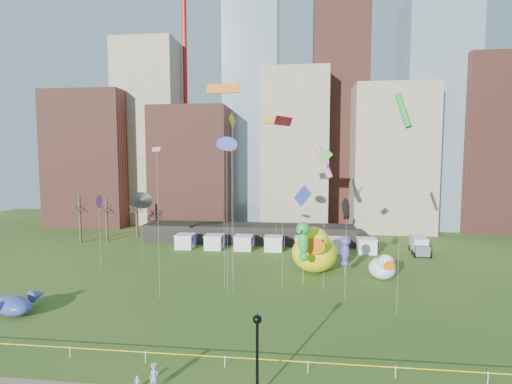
# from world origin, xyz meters

# --- Properties ---
(ground) EXTENTS (160.00, 160.00, 0.00)m
(ground) POSITION_xyz_m (0.00, 0.00, 0.00)
(ground) COLOR #2B4B17
(ground) RESTS_ON ground
(skyline) EXTENTS (101.00, 23.00, 68.00)m
(skyline) POSITION_xyz_m (2.25, 61.06, 21.44)
(skyline) COLOR brown
(skyline) RESTS_ON ground
(crane_left) EXTENTS (23.00, 1.00, 76.00)m
(crane_left) POSITION_xyz_m (-21.11, 64.00, 46.90)
(crane_left) COLOR red
(crane_left) RESTS_ON ground
(crane_right) EXTENTS (23.00, 1.00, 76.00)m
(crane_right) POSITION_xyz_m (30.89, 64.00, 46.90)
(crane_right) COLOR red
(crane_right) RESTS_ON ground
(pavilion) EXTENTS (38.00, 6.00, 3.20)m
(pavilion) POSITION_xyz_m (-4.00, 42.00, 1.60)
(pavilion) COLOR black
(pavilion) RESTS_ON ground
(vendor_tents) EXTENTS (33.24, 2.80, 2.40)m
(vendor_tents) POSITION_xyz_m (1.02, 36.00, 1.11)
(vendor_tents) COLOR white
(vendor_tents) RESTS_ON ground
(bare_trees) EXTENTS (8.44, 6.44, 8.50)m
(bare_trees) POSITION_xyz_m (-30.17, 40.54, 4.01)
(bare_trees) COLOR #382B21
(bare_trees) RESTS_ON ground
(caution_tape) EXTENTS (50.00, 0.06, 0.90)m
(caution_tape) POSITION_xyz_m (0.00, 0.00, 0.68)
(caution_tape) COLOR white
(caution_tape) RESTS_ON ground
(big_duck) EXTENTS (6.50, 8.51, 6.43)m
(big_duck) POSITION_xyz_m (7.28, 24.52, 2.95)
(big_duck) COLOR #F7F10C
(big_duck) RESTS_ON ground
(small_duck) EXTENTS (3.79, 4.69, 3.42)m
(small_duck) POSITION_xyz_m (15.69, 22.42, 1.57)
(small_duck) COLOR white
(small_duck) RESTS_ON ground
(seahorse_green) EXTENTS (2.11, 2.34, 7.72)m
(seahorse_green) POSITION_xyz_m (5.75, 19.00, 5.74)
(seahorse_green) COLOR silver
(seahorse_green) RESTS_ON ground
(seahorse_purple) EXTENTS (1.45, 1.79, 5.23)m
(seahorse_purple) POSITION_xyz_m (11.19, 23.70, 3.54)
(seahorse_purple) COLOR silver
(seahorse_purple) RESTS_ON ground
(whale_inflatable) EXTENTS (5.38, 6.00, 2.11)m
(whale_inflatable) POSITION_xyz_m (-22.27, 7.11, 0.97)
(whale_inflatable) COLOR #4D3797
(whale_inflatable) RESTS_ON ground
(lamppost) EXTENTS (0.58, 0.58, 5.55)m
(lamppost) POSITION_xyz_m (2.73, -3.20, 3.39)
(lamppost) COLOR black
(lamppost) RESTS_ON footpath
(box_truck) EXTENTS (2.98, 6.28, 2.57)m
(box_truck) POSITION_xyz_m (24.35, 36.91, 1.32)
(box_truck) COLOR silver
(box_truck) RESTS_ON ground
(woman) EXTENTS (0.61, 0.41, 1.65)m
(woman) POSITION_xyz_m (-4.07, -3.20, 0.85)
(woman) COLOR silver
(woman) RESTS_ON footpath
(toddler) EXTENTS (0.35, 0.29, 0.88)m
(toddler) POSITION_xyz_m (-5.22, -3.20, 0.46)
(toddler) COLOR silver
(toddler) RESTS_ON footpath
(kite_0) EXTENTS (2.08, 3.05, 19.89)m
(kite_0) POSITION_xyz_m (3.32, 17.69, 19.27)
(kite_0) COLOR silver
(kite_0) RESTS_ON ground
(kite_1) EXTENTS (3.14, 2.40, 17.37)m
(kite_1) POSITION_xyz_m (8.87, 33.91, 14.70)
(kite_1) COLOR silver
(kite_1) RESTS_ON ground
(kite_2) EXTENTS (0.55, 1.94, 11.00)m
(kite_2) POSITION_xyz_m (10.21, 14.74, 10.02)
(kite_2) COLOR silver
(kite_2) RESTS_ON ground
(kite_3) EXTENTS (1.60, 0.50, 16.32)m
(kite_3) POSITION_xyz_m (8.09, 17.52, 14.80)
(kite_3) COLOR silver
(kite_3) RESTS_ON ground
(kite_4) EXTENTS (3.55, 0.83, 21.08)m
(kite_4) POSITION_xyz_m (1.92, 28.16, 20.42)
(kite_4) COLOR silver
(kite_4) RESTS_ON ground
(kite_5) EXTENTS (2.45, 1.85, 11.55)m
(kite_5) POSITION_xyz_m (5.68, 26.89, 9.93)
(kite_5) COLOR silver
(kite_5) RESTS_ON ground
(kite_6) EXTENTS (3.85, 0.97, 23.61)m
(kite_6) POSITION_xyz_m (-3.45, 17.16, 22.91)
(kite_6) COLOR silver
(kite_6) RESTS_ON ground
(kite_7) EXTENTS (0.58, 1.77, 10.35)m
(kite_7) POSITION_xyz_m (-21.23, 21.53, 9.45)
(kite_7) COLOR silver
(kite_7) RESTS_ON ground
(kite_8) EXTENTS (1.35, 1.12, 17.63)m
(kite_8) POSITION_xyz_m (-3.32, 21.60, 16.77)
(kite_8) COLOR silver
(kite_8) RESTS_ON ground
(kite_9) EXTENTS (1.42, 1.28, 16.37)m
(kite_9) POSITION_xyz_m (-9.80, 12.98, 15.79)
(kite_9) COLOR silver
(kite_9) RESTS_ON ground
(kite_10) EXTENTS (2.42, 0.72, 10.39)m
(kite_10) POSITION_xyz_m (-17.30, 26.05, 9.18)
(kite_10) COLOR silver
(kite_10) RESTS_ON ground
(kite_11) EXTENTS (1.52, 1.99, 21.27)m
(kite_11) POSITION_xyz_m (14.74, 11.20, 19.54)
(kite_11) COLOR silver
(kite_11) RESTS_ON ground
(kite_12) EXTENTS (0.42, 1.64, 20.15)m
(kite_12) POSITION_xyz_m (-2.10, 15.55, 18.28)
(kite_12) COLOR silver
(kite_12) RESTS_ON ground
(kite_13) EXTENTS (1.51, 0.52, 17.51)m
(kite_13) POSITION_xyz_m (-2.64, 14.87, 16.67)
(kite_13) COLOR silver
(kite_13) RESTS_ON ground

